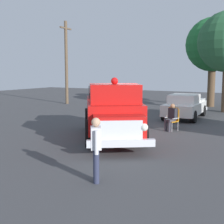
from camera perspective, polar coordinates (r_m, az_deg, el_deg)
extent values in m
plane|color=#424244|center=(13.83, 2.38, -4.30)|extent=(60.00, 60.00, 0.00)
cylinder|color=black|center=(11.90, 5.54, -3.72)|extent=(1.04, 0.85, 1.04)
cylinder|color=black|center=(11.71, -4.16, -3.89)|extent=(1.04, 0.85, 1.04)
cylinder|color=black|center=(15.30, 3.17, -1.17)|extent=(1.04, 0.85, 1.04)
cylinder|color=black|center=(15.15, -4.34, -1.27)|extent=(1.04, 0.85, 1.04)
cube|color=red|center=(13.39, 0.00, -0.12)|extent=(5.23, 4.51, 1.10)
cube|color=red|center=(10.61, 1.32, -2.87)|extent=(1.74, 1.96, 0.84)
cube|color=red|center=(12.16, 0.46, 3.36)|extent=(2.48, 2.53, 0.76)
cube|color=#232328|center=(14.85, -0.51, 3.55)|extent=(2.51, 2.58, 0.60)
cube|color=silver|center=(10.17, 1.59, -3.32)|extent=(0.92, 1.25, 0.64)
cube|color=silver|center=(10.16, 1.65, -5.75)|extent=(1.44, 1.96, 0.24)
sphere|color=white|center=(10.27, 5.93, -2.80)|extent=(0.36, 0.36, 0.26)
sphere|color=white|center=(10.10, -2.81, -2.95)|extent=(0.36, 0.36, 0.26)
sphere|color=red|center=(12.13, 0.47, 5.72)|extent=(0.39, 0.39, 0.28)
cylinder|color=black|center=(20.83, 11.92, 0.51)|extent=(0.69, 0.30, 0.68)
cylinder|color=black|center=(20.49, 16.36, 0.25)|extent=(0.69, 0.30, 0.68)
cylinder|color=black|center=(18.06, 9.61, -0.50)|extent=(0.69, 0.30, 0.68)
cylinder|color=black|center=(17.67, 14.71, -0.82)|extent=(0.69, 0.30, 0.68)
cube|color=white|center=(19.21, 13.23, 0.72)|extent=(4.30, 2.04, 0.64)
cube|color=white|center=(20.58, 14.18, 2.15)|extent=(1.49, 1.72, 0.20)
cube|color=white|center=(18.86, 13.07, 2.32)|extent=(1.99, 1.67, 0.56)
cube|color=silver|center=(21.35, 14.55, 0.76)|extent=(0.27, 1.91, 0.20)
cylinder|color=#B7BABF|center=(14.80, 10.93, -2.77)|extent=(0.04, 0.04, 0.44)
cylinder|color=#B7BABF|center=(15.08, 9.64, -2.55)|extent=(0.04, 0.04, 0.44)
cylinder|color=#B7BABF|center=(15.14, 12.00, -2.57)|extent=(0.04, 0.04, 0.44)
cylinder|color=#B7BABF|center=(15.41, 10.72, -2.36)|extent=(0.04, 0.04, 0.44)
cube|color=orange|center=(15.07, 10.84, -1.68)|extent=(0.62, 0.62, 0.04)
cube|color=orange|center=(15.21, 11.45, -0.53)|extent=(0.21, 0.46, 0.56)
cube|color=#B7BABF|center=(14.89, 11.57, -1.17)|extent=(0.42, 0.19, 0.03)
cube|color=#B7BABF|center=(15.20, 10.17, -0.96)|extent=(0.42, 0.19, 0.03)
cylinder|color=#B7BABF|center=(15.51, 11.47, -2.32)|extent=(0.03, 0.03, 0.44)
cylinder|color=#B7BABF|center=(15.63, 9.92, -2.20)|extent=(0.03, 0.03, 0.44)
cylinder|color=#B7BABF|center=(15.93, 11.89, -2.07)|extent=(0.03, 0.03, 0.44)
cylinder|color=#B7BABF|center=(16.05, 10.38, -1.96)|extent=(0.03, 0.03, 0.44)
cube|color=orange|center=(15.74, 10.94, -1.29)|extent=(0.50, 0.50, 0.04)
cube|color=orange|center=(15.93, 11.20, -0.16)|extent=(0.06, 0.48, 0.56)
cube|color=#B7BABF|center=(15.66, 11.79, -0.75)|extent=(0.44, 0.06, 0.03)
cube|color=#B7BABF|center=(15.78, 10.11, -0.64)|extent=(0.44, 0.06, 0.03)
cylinder|color=#383842|center=(14.84, 10.44, -2.71)|extent=(0.17, 0.17, 0.45)
cylinder|color=#383842|center=(14.97, 9.85, -2.61)|extent=(0.17, 0.17, 0.45)
cube|color=#383842|center=(14.91, 10.86, -1.56)|extent=(0.46, 0.30, 0.13)
cube|color=#383842|center=(15.04, 10.28, -1.47)|extent=(0.46, 0.30, 0.13)
cube|color=#26262D|center=(15.09, 11.08, -0.31)|extent=(0.35, 0.45, 0.54)
sphere|color=#9E704C|center=(15.03, 11.07, 1.08)|extent=(0.28, 0.28, 0.22)
cylinder|color=#2D334C|center=(8.18, -2.95, -9.52)|extent=(0.21, 0.21, 0.88)
cylinder|color=#2D334C|center=(7.97, -2.89, -9.98)|extent=(0.21, 0.21, 0.88)
cube|color=silver|center=(7.89, -2.96, -4.75)|extent=(0.49, 0.45, 0.56)
cylinder|color=silver|center=(8.16, -3.03, -4.76)|extent=(0.14, 0.14, 0.60)
cylinder|color=silver|center=(7.64, -2.88, -5.62)|extent=(0.14, 0.14, 0.60)
sphere|color=tan|center=(7.81, -2.98, -1.88)|extent=(0.32, 0.32, 0.23)
cylinder|color=brown|center=(25.99, 17.74, 4.71)|extent=(0.58, 0.58, 3.41)
sphere|color=#206731|center=(26.04, 18.03, 11.70)|extent=(4.20, 4.20, 4.20)
cylinder|color=brown|center=(27.22, -8.38, 8.89)|extent=(0.26, 0.26, 7.01)
cube|color=brown|center=(27.44, -8.50, 14.96)|extent=(1.70, 0.31, 0.12)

